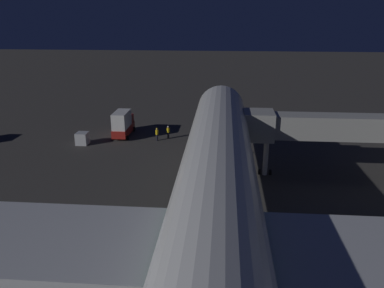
{
  "coord_description": "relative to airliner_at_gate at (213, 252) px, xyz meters",
  "views": [
    {
      "loc": [
        -0.35,
        27.27,
        17.13
      ],
      "look_at": [
        3.0,
        -12.73,
        3.5
      ],
      "focal_mm": 36.29,
      "sensor_mm": 36.0,
      "label": 1
    }
  ],
  "objects": [
    {
      "name": "traffic_cone_nose_port",
      "position": [
        -2.2,
        -33.1,
        -5.3
      ],
      "size": [
        0.36,
        0.36,
        0.55
      ],
      "primitive_type": "cone",
      "color": "orange",
      "rests_on": "ground_plane"
    },
    {
      "name": "ground_plane",
      "position": [
        0.0,
        -10.36,
        -5.57
      ],
      "size": [
        320.0,
        320.0,
        0.0
      ],
      "primitive_type": "plane",
      "color": "#383533"
    },
    {
      "name": "ground_crew_by_belt_loader",
      "position": [
        7.45,
        -35.5,
        -4.53
      ],
      "size": [
        0.4,
        0.4,
        1.89
      ],
      "color": "black",
      "rests_on": "ground_plane"
    },
    {
      "name": "airliner_at_gate",
      "position": [
        0.0,
        0.0,
        0.0
      ],
      "size": [
        58.9,
        68.97,
        19.01
      ],
      "color": "silver",
      "rests_on": "ground_plane"
    },
    {
      "name": "catering_truck",
      "position": [
        14.2,
        -36.31,
        -3.7
      ],
      "size": [
        2.36,
        5.97,
        3.74
      ],
      "color": "maroon",
      "rests_on": "ground_plane"
    },
    {
      "name": "jet_bridge",
      "position": [
        -10.07,
        -23.48,
        0.09
      ],
      "size": [
        18.29,
        3.4,
        7.21
      ],
      "color": "#9E9E99",
      "rests_on": "ground_plane"
    },
    {
      "name": "ground_crew_marshaller_fwd",
      "position": [
        8.89,
        -34.47,
        -4.56
      ],
      "size": [
        0.4,
        0.4,
        1.85
      ],
      "color": "black",
      "rests_on": "ground_plane"
    },
    {
      "name": "traffic_cone_nose_starboard",
      "position": [
        2.2,
        -33.1,
        -5.3
      ],
      "size": [
        0.36,
        0.36,
        0.55
      ],
      "primitive_type": "cone",
      "color": "orange",
      "rests_on": "ground_plane"
    },
    {
      "name": "baggage_container_near_belt",
      "position": [
        18.8,
        -32.08,
        -4.75
      ],
      "size": [
        1.54,
        1.64,
        1.64
      ],
      "primitive_type": "cube",
      "color": "#B7BABF",
      "rests_on": "ground_plane"
    }
  ]
}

